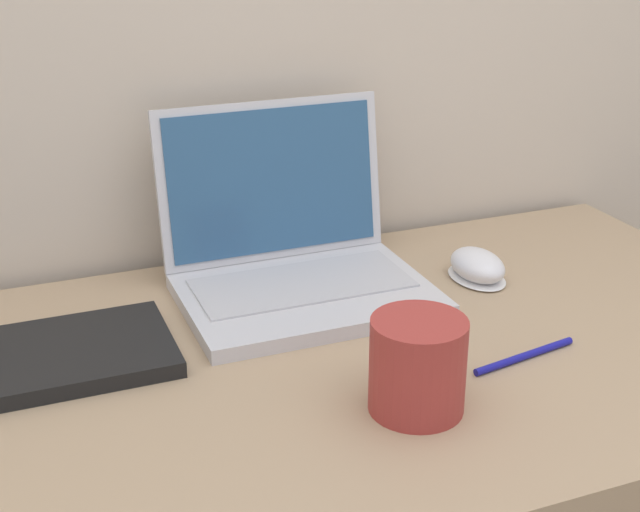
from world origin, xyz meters
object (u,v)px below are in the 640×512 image
drink_cup (418,364)px  pen (524,356)px  computer_mouse (477,267)px  laptop (294,253)px

drink_cup → pen: drink_cup is taller
pen → computer_mouse: bearing=72.8°
pen → laptop: bearing=122.3°
drink_cup → computer_mouse: bearing=48.8°
laptop → pen: bearing=-57.7°
drink_cup → computer_mouse: (0.24, 0.27, -0.04)m
computer_mouse → pen: bearing=-107.2°
drink_cup → pen: bearing=15.7°
drink_cup → computer_mouse: 0.37m
drink_cup → computer_mouse: drink_cup is taller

